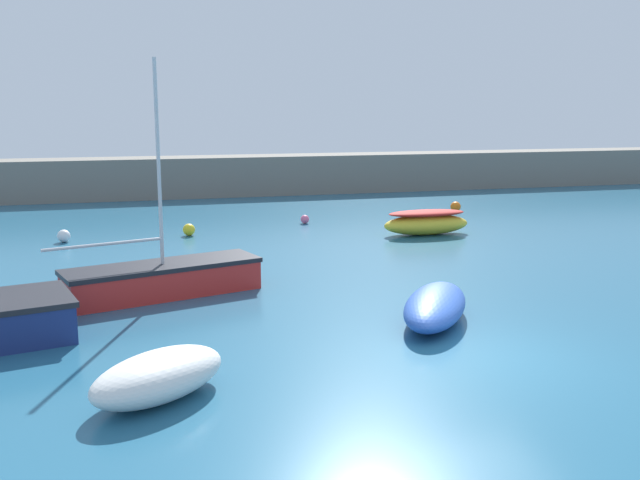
% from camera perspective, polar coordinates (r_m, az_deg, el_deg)
% --- Properties ---
extents(ground_plane, '(120.00, 120.00, 0.20)m').
position_cam_1_polar(ground_plane, '(14.69, 13.36, -9.35)').
color(ground_plane, '#235B7A').
extents(harbor_breakwater, '(57.97, 2.56, 2.13)m').
position_cam_1_polar(harbor_breakwater, '(39.91, -5.52, 5.20)').
color(harbor_breakwater, slate).
rests_on(harbor_breakwater, ground_plane).
extents(rowboat_with_red_cover, '(3.43, 1.34, 0.95)m').
position_cam_1_polar(rowboat_with_red_cover, '(27.52, 8.50, 1.42)').
color(rowboat_with_red_cover, yellow).
rests_on(rowboat_with_red_cover, ground_plane).
extents(sailboat_tall_mast, '(5.47, 2.84, 6.04)m').
position_cam_1_polar(sailboat_tall_mast, '(18.95, -12.44, -3.02)').
color(sailboat_tall_mast, red).
rests_on(sailboat_tall_mast, ground_plane).
extents(rowboat_white_midwater, '(3.03, 3.72, 0.75)m').
position_cam_1_polar(rowboat_white_midwater, '(16.50, 9.20, -5.23)').
color(rowboat_white_midwater, '#2D56B7').
rests_on(rowboat_white_midwater, ground_plane).
extents(rowboat_blue_near, '(2.90, 2.68, 0.79)m').
position_cam_1_polar(rowboat_blue_near, '(12.47, -12.78, -10.57)').
color(rowboat_blue_near, white).
rests_on(rowboat_blue_near, ground_plane).
extents(mooring_buoy_pink, '(0.36, 0.36, 0.36)m').
position_cam_1_polar(mooring_buoy_pink, '(29.81, -1.22, 1.67)').
color(mooring_buoy_pink, '#EA668C').
rests_on(mooring_buoy_pink, ground_plane).
extents(mooring_buoy_orange, '(0.48, 0.48, 0.48)m').
position_cam_1_polar(mooring_buoy_orange, '(33.71, 10.79, 2.63)').
color(mooring_buoy_orange, orange).
rests_on(mooring_buoy_orange, ground_plane).
extents(mooring_buoy_yellow, '(0.46, 0.46, 0.46)m').
position_cam_1_polar(mooring_buoy_yellow, '(27.47, -10.44, 0.82)').
color(mooring_buoy_yellow, yellow).
rests_on(mooring_buoy_yellow, ground_plane).
extents(mooring_buoy_white, '(0.46, 0.46, 0.46)m').
position_cam_1_polar(mooring_buoy_white, '(27.32, -19.82, 0.30)').
color(mooring_buoy_white, white).
rests_on(mooring_buoy_white, ground_plane).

